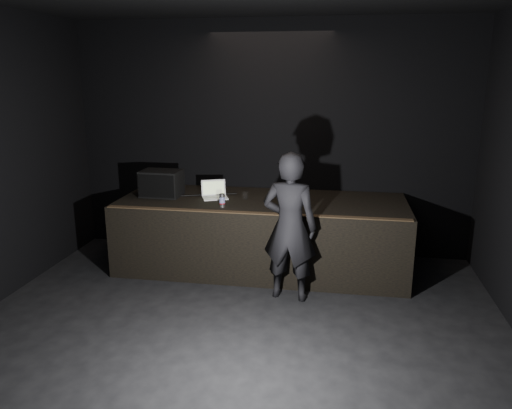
{
  "coord_description": "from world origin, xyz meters",
  "views": [
    {
      "loc": [
        1.05,
        -3.97,
        2.72
      ],
      "look_at": [
        -0.01,
        2.3,
        1.04
      ],
      "focal_mm": 35.0,
      "sensor_mm": 36.0,
      "label": 1
    }
  ],
  "objects_px": {
    "stage_riser": "(262,234)",
    "beer_can": "(222,200)",
    "stage_monitor": "(161,183)",
    "person": "(290,227)",
    "laptop": "(214,193)"
  },
  "relations": [
    {
      "from": "stage_riser",
      "to": "beer_can",
      "type": "relative_size",
      "value": 22.2
    },
    {
      "from": "stage_monitor",
      "to": "person",
      "type": "distance_m",
      "value": 2.18
    },
    {
      "from": "laptop",
      "to": "beer_can",
      "type": "bearing_deg",
      "value": -87.29
    },
    {
      "from": "laptop",
      "to": "person",
      "type": "height_order",
      "value": "person"
    },
    {
      "from": "stage_monitor",
      "to": "laptop",
      "type": "bearing_deg",
      "value": 5.4
    },
    {
      "from": "person",
      "to": "beer_can",
      "type": "bearing_deg",
      "value": -18.3
    },
    {
      "from": "laptop",
      "to": "person",
      "type": "bearing_deg",
      "value": -61.91
    },
    {
      "from": "beer_can",
      "to": "person",
      "type": "height_order",
      "value": "person"
    },
    {
      "from": "stage_riser",
      "to": "beer_can",
      "type": "distance_m",
      "value": 0.89
    },
    {
      "from": "stage_riser",
      "to": "person",
      "type": "distance_m",
      "value": 1.15
    },
    {
      "from": "laptop",
      "to": "stage_monitor",
      "type": "bearing_deg",
      "value": 160.79
    },
    {
      "from": "stage_monitor",
      "to": "stage_riser",
      "type": "bearing_deg",
      "value": 3.08
    },
    {
      "from": "stage_monitor",
      "to": "laptop",
      "type": "xyz_separation_m",
      "value": [
        0.77,
        0.05,
        -0.13
      ]
    },
    {
      "from": "beer_can",
      "to": "stage_monitor",
      "type": "bearing_deg",
      "value": 155.98
    },
    {
      "from": "stage_monitor",
      "to": "laptop",
      "type": "height_order",
      "value": "stage_monitor"
    }
  ]
}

